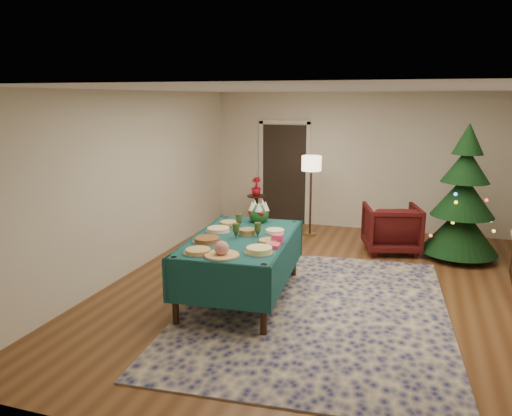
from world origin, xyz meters
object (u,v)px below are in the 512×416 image
(buffet_table, at_px, (242,249))
(floor_lamp, at_px, (311,168))
(gift_box, at_px, (277,239))
(armchair, at_px, (391,226))
(christmas_tree, at_px, (463,199))
(side_table, at_px, (256,212))
(potted_plant, at_px, (256,190))

(buffet_table, height_order, floor_lamp, floor_lamp)
(gift_box, distance_m, armchair, 3.11)
(christmas_tree, bearing_deg, floor_lamp, 166.51)
(side_table, relative_size, potted_plant, 1.78)
(side_table, bearing_deg, armchair, -17.26)
(buffet_table, distance_m, side_table, 3.70)
(buffet_table, distance_m, christmas_tree, 3.92)
(armchair, relative_size, side_table, 1.37)
(gift_box, height_order, christmas_tree, christmas_tree)
(gift_box, bearing_deg, floor_lamp, 95.18)
(christmas_tree, bearing_deg, gift_box, -129.58)
(floor_lamp, relative_size, christmas_tree, 0.69)
(buffet_table, height_order, side_table, buffet_table)
(armchair, relative_size, potted_plant, 2.44)
(armchair, xyz_separation_m, christmas_tree, (1.09, -0.01, 0.54))
(armchair, bearing_deg, buffet_table, 42.08)
(floor_lamp, xyz_separation_m, potted_plant, (-1.16, 0.22, -0.53))
(buffet_table, relative_size, side_table, 3.38)
(armchair, relative_size, floor_lamp, 0.59)
(gift_box, distance_m, christmas_tree, 3.64)
(buffet_table, relative_size, gift_box, 16.71)
(potted_plant, bearing_deg, armchair, -17.26)
(side_table, distance_m, potted_plant, 0.44)
(gift_box, height_order, armchair, gift_box)
(gift_box, bearing_deg, side_table, 111.97)
(side_table, bearing_deg, christmas_tree, -12.70)
(floor_lamp, bearing_deg, buffet_table, -93.42)
(gift_box, relative_size, armchair, 0.15)
(buffet_table, xyz_separation_m, floor_lamp, (0.20, 3.33, 0.62))
(armchair, distance_m, side_table, 2.83)
(floor_lamp, bearing_deg, potted_plant, 169.08)
(buffet_table, bearing_deg, gift_box, -11.82)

